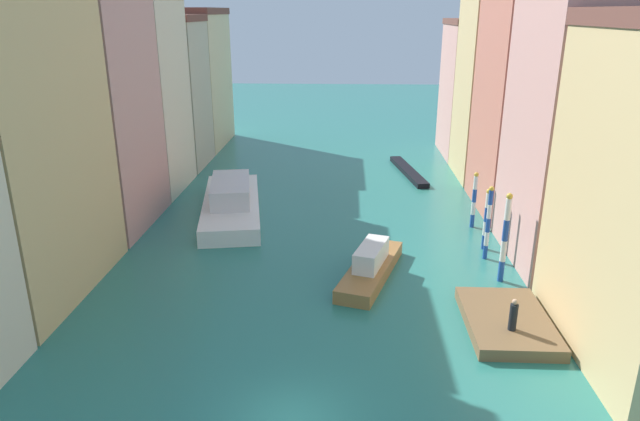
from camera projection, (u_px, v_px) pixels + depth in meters
The scene contains 18 objects.
ground_plane at pixel (322, 205), 43.75m from camera, with size 154.00×154.00×0.00m, color #28756B.
building_left_2 at pixel (81, 100), 37.27m from camera, with size 8.00×9.05×17.12m.
building_left_3 at pixel (129, 94), 45.48m from camera, with size 8.00×7.85×15.60m.
building_left_4 at pixel (161, 92), 53.14m from camera, with size 8.00×7.28×13.79m.
building_left_5 at pixel (186, 78), 61.50m from camera, with size 8.00×10.67×14.39m.
building_right_1 at pixel (597, 112), 31.53m from camera, with size 8.00×8.99×17.53m.
building_right_2 at pixel (543, 85), 40.19m from camera, with size 8.00×9.21×18.31m.
building_right_3 at pixel (510, 70), 48.53m from camera, with size 8.00×7.92×18.61m.
building_right_4 at pixel (485, 89), 57.28m from camera, with size 8.00×8.83×13.38m.
waterfront_dock at pixel (507, 321), 26.83m from camera, with size 3.81×5.85×0.58m.
person_on_dock at pixel (513, 316), 25.38m from camera, with size 0.36×0.36×1.52m.
mooring_pole_0 at pixel (505, 237), 30.67m from camera, with size 0.34×0.34×5.07m.
mooring_pole_1 at pixel (488, 222), 33.60m from camera, with size 0.29×0.29×4.54m.
mooring_pole_2 at pixel (486, 219), 35.11m from camera, with size 0.33×0.33×3.93m.
mooring_pole_3 at pixel (474, 199), 38.73m from camera, with size 0.31×0.31×3.90m.
vaporetto_white at pixel (231, 202), 41.62m from camera, with size 6.05×13.29×2.53m.
gondola_black at pixel (408, 171), 52.27m from camera, with size 2.69×9.73×0.43m.
motorboat_0 at pixel (371, 266), 31.83m from camera, with size 4.09×7.81×1.88m.
Camera 1 is at (1.82, -16.88, 14.08)m, focal length 32.08 mm.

